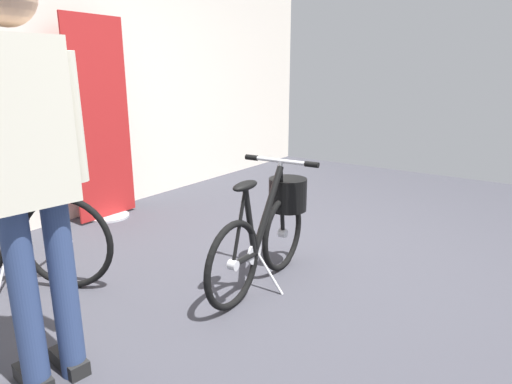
{
  "coord_description": "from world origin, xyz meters",
  "views": [
    {
      "loc": [
        -2.46,
        -1.3,
        1.33
      ],
      "look_at": [
        -0.14,
        0.35,
        0.55
      ],
      "focal_mm": 30.75,
      "sensor_mm": 36.0,
      "label": 1
    }
  ],
  "objects_px": {
    "display_bike_left": "(0,222)",
    "visitor_near_wall": "(27,165)",
    "folding_bike_foreground": "(270,224)",
    "floor_banner_stand": "(102,131)"
  },
  "relations": [
    {
      "from": "folding_bike_foreground",
      "to": "display_bike_left",
      "type": "xyz_separation_m",
      "value": [
        -1.05,
        1.33,
        0.04
      ]
    },
    {
      "from": "floor_banner_stand",
      "to": "visitor_near_wall",
      "type": "relative_size",
      "value": 1.06
    },
    {
      "from": "display_bike_left",
      "to": "folding_bike_foreground",
      "type": "bearing_deg",
      "value": -51.71
    },
    {
      "from": "floor_banner_stand",
      "to": "display_bike_left",
      "type": "bearing_deg",
      "value": -153.51
    },
    {
      "from": "display_bike_left",
      "to": "visitor_near_wall",
      "type": "distance_m",
      "value": 1.3
    },
    {
      "from": "display_bike_left",
      "to": "visitor_near_wall",
      "type": "bearing_deg",
      "value": -106.94
    },
    {
      "from": "display_bike_left",
      "to": "visitor_near_wall",
      "type": "relative_size",
      "value": 0.69
    },
    {
      "from": "floor_banner_stand",
      "to": "folding_bike_foreground",
      "type": "xyz_separation_m",
      "value": [
        -0.17,
        -1.94,
        -0.43
      ]
    },
    {
      "from": "floor_banner_stand",
      "to": "visitor_near_wall",
      "type": "bearing_deg",
      "value": -132.14
    },
    {
      "from": "floor_banner_stand",
      "to": "display_bike_left",
      "type": "height_order",
      "value": "floor_banner_stand"
    }
  ]
}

